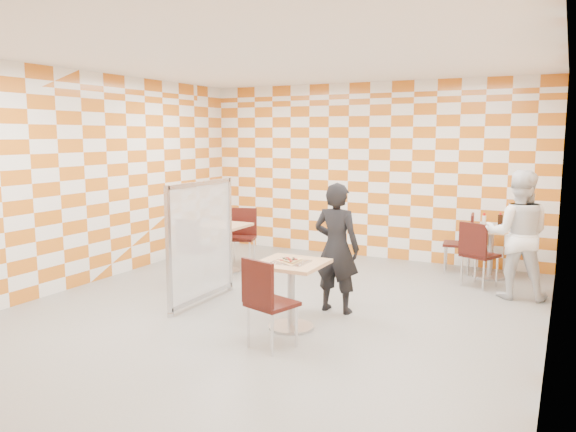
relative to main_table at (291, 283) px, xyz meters
The scene contains 15 objects.
room_shell 1.46m from the main_table, 115.01° to the left, with size 7.00×7.00×7.00m.
main_table is the anchor object (origin of this frame).
second_table 3.73m from the main_table, 63.46° to the left, with size 0.70×0.70×0.75m.
empty_table 2.77m from the main_table, 138.55° to the left, with size 0.70×0.70×0.75m.
chair_main_front 0.68m from the main_table, 85.53° to the right, with size 0.53×0.54×0.92m.
chair_second_front 3.07m from the main_table, 59.31° to the left, with size 0.56×0.56×0.92m.
chair_second_side 3.65m from the main_table, 69.61° to the left, with size 0.48×0.47×0.92m.
chair_empty_near 2.44m from the main_table, 151.96° to the left, with size 0.44×0.45×0.92m.
chair_empty_far 3.18m from the main_table, 130.70° to the left, with size 0.53×0.54×0.92m.
partition 1.51m from the main_table, 165.90° to the left, with size 0.08×1.38×1.55m.
man_dark 0.86m from the main_table, 74.49° to the left, with size 0.57×0.37×1.56m, color black.
man_white 3.20m from the main_table, 48.71° to the left, with size 0.81×0.63×1.68m, color white.
pizza_on_foil 0.26m from the main_table, 90.13° to the right, with size 0.40×0.40×0.04m.
sport_bottle 3.81m from the main_table, 66.09° to the left, with size 0.06×0.06×0.20m.
soda_bottle 3.84m from the main_table, 62.34° to the left, with size 0.07×0.07×0.23m.
Camera 1 is at (3.09, -5.77, 2.12)m, focal length 35.00 mm.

